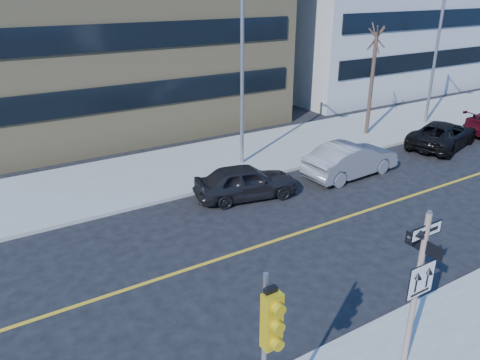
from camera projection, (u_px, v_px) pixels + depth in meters
ground at (330, 313)px, 12.96m from camera, size 120.00×120.00×0.00m
far_sidewalk at (412, 120)px, 31.08m from camera, size 66.00×6.00×0.15m
road_centerline at (465, 178)px, 21.92m from camera, size 40.00×0.14×0.01m
sign_pole at (417, 285)px, 10.05m from camera, size 0.92×0.92×4.06m
traffic_signal at (270, 335)px, 7.76m from camera, size 0.32×0.45×4.00m
parked_car_a at (246, 182)px, 19.66m from camera, size 2.59×4.60×1.48m
parked_car_b at (351, 159)px, 21.95m from camera, size 1.95×4.97×1.61m
parked_car_c at (443, 134)px, 25.89m from camera, size 3.75×5.67×1.45m
streetlight_a at (245, 70)px, 21.49m from camera, size 0.55×2.25×8.00m
streetlight_b at (440, 49)px, 28.29m from camera, size 0.55×2.25×8.00m
street_tree_west at (376, 40)px, 25.99m from camera, size 1.80×1.80×6.35m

